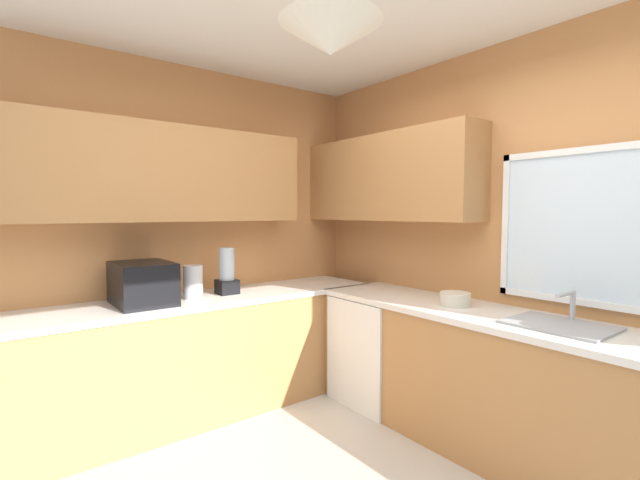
% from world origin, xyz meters
% --- Properties ---
extents(room_shell, '(4.02, 3.40, 2.73)m').
position_xyz_m(room_shell, '(-0.81, 0.53, 1.86)').
color(room_shell, '#C6844C').
rests_on(room_shell, ground_plane).
extents(counter_run_left, '(0.65, 3.01, 0.88)m').
position_xyz_m(counter_run_left, '(-1.64, 0.00, 0.44)').
color(counter_run_left, '#AD7542').
rests_on(counter_run_left, ground_plane).
extents(counter_run_back, '(3.11, 0.65, 0.88)m').
position_xyz_m(counter_run_back, '(0.21, 1.33, 0.44)').
color(counter_run_back, '#AD7542').
rests_on(counter_run_back, ground_plane).
extents(dishwasher, '(0.60, 0.60, 0.84)m').
position_xyz_m(dishwasher, '(-0.98, 1.30, 0.42)').
color(dishwasher, white).
rests_on(dishwasher, ground_plane).
extents(microwave, '(0.48, 0.36, 0.29)m').
position_xyz_m(microwave, '(-1.64, -0.34, 1.03)').
color(microwave, black).
rests_on(microwave, counter_run_left).
extents(kettle, '(0.14, 0.14, 0.25)m').
position_xyz_m(kettle, '(-1.62, 0.01, 1.01)').
color(kettle, '#B7B7BC').
rests_on(kettle, counter_run_left).
extents(sink_assembly, '(0.52, 0.40, 0.19)m').
position_xyz_m(sink_assembly, '(0.38, 1.34, 0.90)').
color(sink_assembly, '#9EA0A5').
rests_on(sink_assembly, counter_run_back).
extents(bowl, '(0.21, 0.21, 0.09)m').
position_xyz_m(bowl, '(-0.30, 1.33, 0.93)').
color(bowl, beige).
rests_on(bowl, counter_run_back).
extents(blender_appliance, '(0.15, 0.15, 0.36)m').
position_xyz_m(blender_appliance, '(-1.64, 0.29, 1.05)').
color(blender_appliance, black).
rests_on(blender_appliance, counter_run_left).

